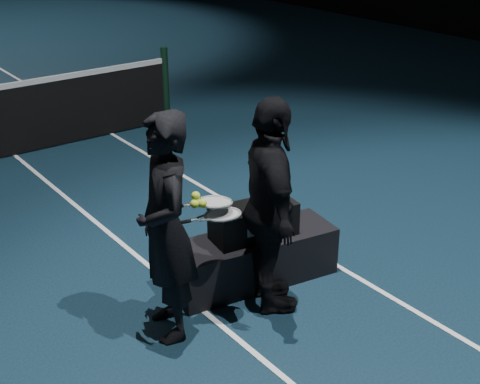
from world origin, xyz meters
The scene contains 9 objects.
net_post_right centered at (6.40, 0.00, 0.55)m, with size 0.10×0.10×1.10m, color black.
player_bench centered at (4.73, -4.21, 0.22)m, with size 1.45×0.48×0.44m, color black.
racket_bag centered at (4.73, -4.21, 0.58)m, with size 0.73×0.31×0.29m, color black.
bag_signature centered at (4.73, -4.37, 0.58)m, with size 0.34×0.00×0.10m, color white.
player_a centered at (3.77, -4.40, 0.89)m, with size 0.65×0.42×1.78m, color black.
player_b centered at (4.60, -4.58, 0.89)m, with size 1.04×0.43×1.78m, color black.
racket_lower centered at (4.21, -4.50, 0.91)m, with size 0.68×0.22×0.03m, color black, non-canonical shape.
racket_upper centered at (4.17, -4.45, 1.01)m, with size 0.68×0.22×0.03m, color black, non-canonical shape.
tennis_balls centered at (4.02, -4.45, 1.06)m, with size 0.12×0.10×0.12m, color #96C82A, non-canonical shape.
Camera 1 is at (1.62, -8.17, 3.15)m, focal length 50.00 mm.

